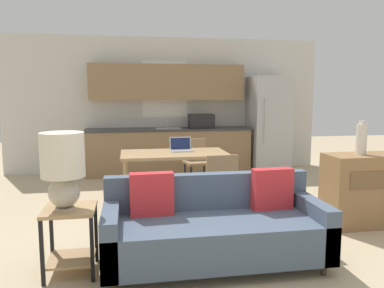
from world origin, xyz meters
TOP-DOWN VIEW (x-y plane):
  - ground_plane at (0.00, 0.00)m, footprint 20.00×20.00m
  - wall_back at (-0.00, 4.63)m, footprint 6.40×0.07m
  - kitchen_counter at (0.01, 4.33)m, footprint 3.23×0.65m
  - refrigerator at (2.04, 4.21)m, footprint 0.76×0.77m
  - dining_table at (-0.15, 2.19)m, footprint 1.50×0.83m
  - couch at (-0.03, 0.20)m, footprint 1.99×0.80m
  - side_table at (-1.30, 0.22)m, footprint 0.44×0.44m
  - table_lamp at (-1.33, 0.18)m, footprint 0.36×0.36m
  - credenza at (2.14, 0.91)m, footprint 1.25×0.47m
  - vase at (1.91, 0.91)m, footprint 0.12×0.12m
  - dining_chair_near_right at (0.33, 1.46)m, footprint 0.44×0.44m
  - dining_chair_far_right at (0.32, 2.97)m, footprint 0.48×0.48m
  - laptop at (-0.03, 2.34)m, footprint 0.33×0.27m

SIDE VIEW (x-z plane):
  - ground_plane at x=0.00m, z-range 0.00..0.00m
  - couch at x=-0.03m, z-range -0.09..0.76m
  - side_table at x=-1.30m, z-range 0.10..0.69m
  - credenza at x=2.14m, z-range 0.00..0.86m
  - dining_chair_near_right at x=0.33m, z-range 0.07..0.90m
  - dining_chair_far_right at x=0.32m, z-range 0.07..0.90m
  - dining_table at x=-0.15m, z-range 0.31..1.05m
  - laptop at x=-0.03m, z-range 0.69..0.89m
  - kitchen_counter at x=0.01m, z-range -0.23..1.92m
  - refrigerator at x=2.04m, z-range 0.00..1.93m
  - table_lamp at x=-1.33m, z-range 0.64..1.30m
  - vase at x=1.91m, z-range 0.85..1.24m
  - wall_back at x=0.00m, z-range 0.00..2.70m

